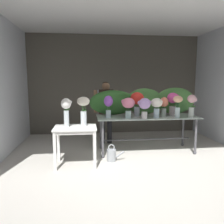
{
  "coord_description": "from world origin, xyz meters",
  "views": [
    {
      "loc": [
        -0.84,
        -2.91,
        1.59
      ],
      "look_at": [
        -0.35,
        1.4,
        0.97
      ],
      "focal_mm": 35.68,
      "sensor_mm": 36.0,
      "label": 1
    }
  ],
  "objects": [
    {
      "name": "florist",
      "position": [
        -0.37,
        2.55,
        0.95
      ],
      "size": [
        0.6,
        0.24,
        1.55
      ],
      "color": "#232328",
      "rests_on": "ground"
    },
    {
      "name": "vase_cream_lisianthus_tall",
      "position": [
        -0.9,
        1.23,
        1.08
      ],
      "size": [
        0.23,
        0.23,
        0.55
      ],
      "color": "silver",
      "rests_on": "side_table_white"
    },
    {
      "name": "side_table_white",
      "position": [
        -1.06,
        1.17,
        0.63
      ],
      "size": [
        0.78,
        0.57,
        0.73
      ],
      "color": "white",
      "rests_on": "ground"
    },
    {
      "name": "vase_lilac_peonies",
      "position": [
        0.33,
        1.49,
        1.07
      ],
      "size": [
        0.27,
        0.24,
        0.43
      ],
      "color": "silver",
      "rests_on": "display_table_glass"
    },
    {
      "name": "vase_blush_carnations",
      "position": [
        1.38,
        1.57,
        1.09
      ],
      "size": [
        0.21,
        0.18,
        0.48
      ],
      "color": "silver",
      "rests_on": "display_table_glass"
    },
    {
      "name": "vase_rosy_tulips",
      "position": [
        0.01,
        1.61,
        1.08
      ],
      "size": [
        0.28,
        0.27,
        0.43
      ],
      "color": "silver",
      "rests_on": "display_table_glass"
    },
    {
      "name": "ground_plane",
      "position": [
        0.0,
        1.88,
        0.0
      ],
      "size": [
        8.28,
        8.28,
        0.0
      ],
      "primitive_type": "plane",
      "color": "beige"
    },
    {
      "name": "vase_coral_hydrangea",
      "position": [
        0.83,
        1.74,
        1.05
      ],
      "size": [
        0.2,
        0.18,
        0.42
      ],
      "color": "silver",
      "rests_on": "display_table_glass"
    },
    {
      "name": "display_table_glass",
      "position": [
        0.47,
        1.81,
        0.69
      ],
      "size": [
        2.2,
        0.84,
        0.81
      ],
      "color": "#B5C5BD",
      "rests_on": "ground"
    },
    {
      "name": "foliage_backdrop",
      "position": [
        0.46,
        2.11,
        1.1
      ],
      "size": [
        2.48,
        0.27,
        0.61
      ],
      "color": "#2D6028",
      "rests_on": "display_table_glass"
    },
    {
      "name": "ceiling_slab",
      "position": [
        0.0,
        1.88,
        2.95
      ],
      "size": [
        5.26,
        3.88,
        0.12
      ],
      "primitive_type": "cube",
      "color": "silver",
      "rests_on": "wall_back"
    },
    {
      "name": "vase_peach_roses",
      "position": [
        1.05,
        1.51,
        1.09
      ],
      "size": [
        0.19,
        0.19,
        0.47
      ],
      "color": "silver",
      "rests_on": "display_table_glass"
    },
    {
      "name": "wall_left",
      "position": [
        -2.57,
        1.88,
        1.45
      ],
      "size": [
        0.12,
        3.88,
        2.89
      ],
      "primitive_type": "cube",
      "color": "silver",
      "rests_on": "ground"
    },
    {
      "name": "vase_violet_anemones",
      "position": [
        -0.39,
        1.68,
        1.09
      ],
      "size": [
        0.19,
        0.19,
        0.47
      ],
      "color": "silver",
      "rests_on": "display_table_glass"
    },
    {
      "name": "vase_white_roses_tall",
      "position": [
        -1.21,
        1.17,
        1.06
      ],
      "size": [
        0.2,
        0.18,
        0.53
      ],
      "color": "silver",
      "rests_on": "side_table_white"
    },
    {
      "name": "vase_scarlet_freesia",
      "position": [
        0.26,
        1.83,
        1.15
      ],
      "size": [
        0.3,
        0.3,
        0.53
      ],
      "color": "silver",
      "rests_on": "display_table_glass"
    },
    {
      "name": "wall_back",
      "position": [
        0.0,
        3.76,
        1.45
      ],
      "size": [
        5.14,
        0.12,
        2.89
      ],
      "primitive_type": "cube",
      "color": "#5B564C",
      "rests_on": "ground"
    },
    {
      "name": "vase_fuchsia_stock",
      "position": [
        1.08,
        1.87,
        1.12
      ],
      "size": [
        0.26,
        0.25,
        0.51
      ],
      "color": "silver",
      "rests_on": "display_table_glass"
    },
    {
      "name": "vase_ivory_dahlias",
      "position": [
        0.61,
        1.57,
        1.07
      ],
      "size": [
        0.25,
        0.24,
        0.42
      ],
      "color": "silver",
      "rests_on": "display_table_glass"
    },
    {
      "name": "watering_can",
      "position": [
        -0.37,
        1.28,
        0.13
      ],
      "size": [
        0.35,
        0.18,
        0.34
      ],
      "color": "#999EA3",
      "rests_on": "ground"
    }
  ]
}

